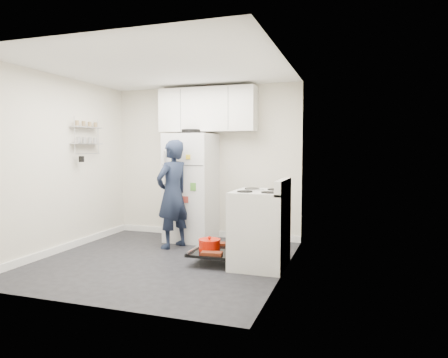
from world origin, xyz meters
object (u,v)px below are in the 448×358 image
(electric_range, at_px, (259,229))
(person, at_px, (173,194))
(refrigerator, at_px, (191,187))
(open_oven_door, at_px, (213,248))

(electric_range, relative_size, person, 0.69)
(refrigerator, distance_m, person, 0.56)
(electric_range, relative_size, open_oven_door, 1.54)
(refrigerator, xyz_separation_m, person, (-0.07, -0.55, -0.06))
(electric_range, distance_m, refrigerator, 1.81)
(electric_range, height_order, refrigerator, refrigerator)
(electric_range, bearing_deg, person, 159.29)
(open_oven_door, xyz_separation_m, person, (-0.84, 0.57, 0.62))
(electric_range, bearing_deg, open_oven_door, -177.72)
(open_oven_door, height_order, refrigerator, refrigerator)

